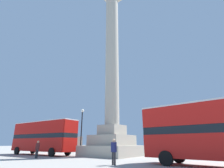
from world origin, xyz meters
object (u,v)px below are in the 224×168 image
at_px(pedestrian_near_lamp, 114,150).
at_px(equestrian_statue, 75,142).
at_px(street_lamp, 81,128).
at_px(pedestrian_by_plinth, 37,148).
at_px(monument_column, 112,91).
at_px(bus_b, 43,136).

bearing_deg(pedestrian_near_lamp, equestrian_statue, -15.51).
distance_m(street_lamp, pedestrian_by_plinth, 6.24).
bearing_deg(pedestrian_near_lamp, street_lamp, -12.17).
distance_m(equestrian_statue, pedestrian_near_lamp, 22.04).
bearing_deg(monument_column, pedestrian_near_lamp, -52.40).
xyz_separation_m(bus_b, pedestrian_by_plinth, (4.52, -3.36, -1.42)).
distance_m(bus_b, street_lamp, 5.59).
bearing_deg(street_lamp, pedestrian_near_lamp, -30.92).
bearing_deg(monument_column, equestrian_statue, 157.87).
bearing_deg(pedestrian_by_plinth, monument_column, 57.95).
relative_size(equestrian_statue, pedestrian_near_lamp, 3.27).
xyz_separation_m(street_lamp, pedestrian_by_plinth, (-0.44, -5.76, -2.37)).
relative_size(monument_column, pedestrian_by_plinth, 15.10).
distance_m(monument_column, pedestrian_near_lamp, 11.65).
height_order(street_lamp, pedestrian_by_plinth, street_lamp).
distance_m(bus_b, equestrian_statue, 9.87).
bearing_deg(street_lamp, monument_column, 22.05).
bearing_deg(bus_b, pedestrian_by_plinth, -39.48).
distance_m(bus_b, pedestrian_by_plinth, 5.81).
bearing_deg(pedestrian_by_plinth, bus_b, 141.94).
relative_size(equestrian_statue, pedestrian_by_plinth, 3.38).
relative_size(bus_b, pedestrian_near_lamp, 6.00).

